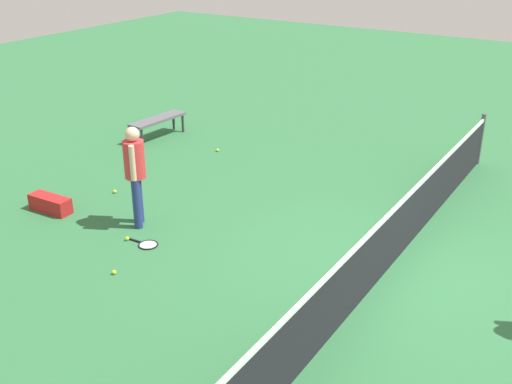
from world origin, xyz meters
TOP-DOWN VIEW (x-y plane):
  - ground_plane at (0.00, 0.00)m, footprint 40.00×40.00m
  - court_net at (0.00, 0.00)m, footprint 10.09×0.09m
  - player_near_side at (0.89, -4.04)m, footprint 0.47×0.47m
  - tennis_racket_near_player at (1.38, -3.46)m, footprint 0.32×0.59m
  - tennis_ball_by_net at (0.16, -5.31)m, footprint 0.07×0.07m
  - tennis_ball_midcourt at (1.43, -3.82)m, footprint 0.07×0.07m
  - tennis_ball_baseline at (2.29, -3.27)m, footprint 0.07×0.07m
  - tennis_ball_stray_left at (-2.70, -5.00)m, footprint 0.07×0.07m
  - courtside_bench at (-2.73, -6.70)m, footprint 1.52×0.51m
  - equipment_bag at (1.33, -5.73)m, footprint 0.31×0.81m

SIDE VIEW (x-z plane):
  - ground_plane at x=0.00m, z-range 0.00..0.00m
  - tennis_racket_near_player at x=1.38m, z-range 0.00..0.03m
  - tennis_ball_by_net at x=0.16m, z-range 0.00..0.07m
  - tennis_ball_midcourt at x=1.43m, z-range 0.00..0.07m
  - tennis_ball_baseline at x=2.29m, z-range 0.00..0.07m
  - tennis_ball_stray_left at x=-2.70m, z-range 0.00..0.07m
  - equipment_bag at x=1.33m, z-range 0.00..0.28m
  - courtside_bench at x=-2.73m, z-range 0.18..0.66m
  - court_net at x=0.00m, z-range -0.03..1.04m
  - player_near_side at x=0.89m, z-range 0.16..1.86m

